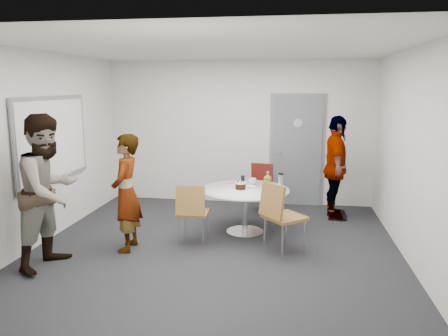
% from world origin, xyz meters
% --- Properties ---
extents(floor, '(5.00, 5.00, 0.00)m').
position_xyz_m(floor, '(0.00, 0.00, 0.00)').
color(floor, black).
rests_on(floor, ground).
extents(ceiling, '(5.00, 5.00, 0.00)m').
position_xyz_m(ceiling, '(0.00, 0.00, 2.70)').
color(ceiling, silver).
rests_on(ceiling, wall_back).
extents(wall_back, '(5.00, 0.00, 5.00)m').
position_xyz_m(wall_back, '(0.00, 2.50, 1.35)').
color(wall_back, silver).
rests_on(wall_back, floor).
extents(wall_left, '(0.00, 5.00, 5.00)m').
position_xyz_m(wall_left, '(-2.50, 0.00, 1.35)').
color(wall_left, silver).
rests_on(wall_left, floor).
extents(wall_right, '(0.00, 5.00, 5.00)m').
position_xyz_m(wall_right, '(2.50, 0.00, 1.35)').
color(wall_right, silver).
rests_on(wall_right, floor).
extents(wall_front, '(5.00, 0.00, 5.00)m').
position_xyz_m(wall_front, '(0.00, -2.50, 1.35)').
color(wall_front, silver).
rests_on(wall_front, floor).
extents(door, '(1.02, 0.17, 2.12)m').
position_xyz_m(door, '(1.10, 2.48, 1.03)').
color(door, slate).
rests_on(door, wall_back).
extents(whiteboard, '(0.04, 1.90, 1.25)m').
position_xyz_m(whiteboard, '(-2.46, 0.20, 1.45)').
color(whiteboard, gray).
rests_on(whiteboard, wall_left).
extents(table, '(1.33, 1.33, 1.03)m').
position_xyz_m(table, '(0.35, 0.68, 0.61)').
color(table, white).
rests_on(table, floor).
extents(chair_near_left, '(0.43, 0.46, 0.89)m').
position_xyz_m(chair_near_left, '(-0.35, 0.03, 0.54)').
color(chair_near_left, brown).
rests_on(chair_near_left, floor).
extents(chair_near_right, '(0.68, 0.68, 0.98)m').
position_xyz_m(chair_near_right, '(0.86, -0.12, 0.60)').
color(chair_near_right, brown).
rests_on(chair_near_right, floor).
extents(chair_far, '(0.48, 0.52, 0.86)m').
position_xyz_m(chair_far, '(0.47, 1.87, 0.53)').
color(chair_far, '#601813').
rests_on(chair_far, floor).
extents(person_main, '(0.43, 0.61, 1.60)m').
position_xyz_m(person_main, '(-1.19, -0.24, 0.80)').
color(person_main, '#A5C6EA').
rests_on(person_main, floor).
extents(person_left, '(0.89, 1.05, 1.90)m').
position_xyz_m(person_left, '(-1.93, -0.89, 0.95)').
color(person_left, white).
rests_on(person_left, floor).
extents(person_right, '(0.43, 1.02, 1.74)m').
position_xyz_m(person_right, '(1.74, 1.66, 0.87)').
color(person_right, black).
rests_on(person_right, floor).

